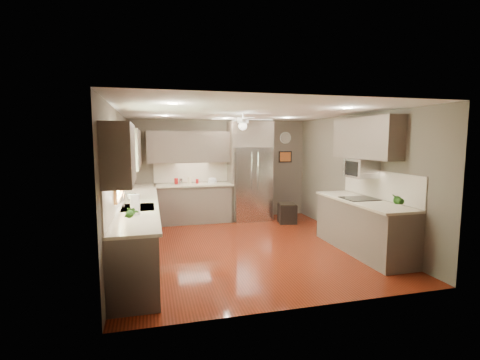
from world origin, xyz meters
name	(u,v)px	position (x,y,z in m)	size (l,w,h in m)	color
floor	(247,246)	(0.00, 0.00, 0.00)	(5.00, 5.00, 0.00)	#491709
ceiling	(247,112)	(0.00, 0.00, 2.50)	(5.00, 5.00, 0.00)	white
wall_back	(220,169)	(0.00, 2.50, 1.25)	(4.50, 4.50, 0.00)	brown
wall_front	(305,205)	(0.00, -2.50, 1.25)	(4.50, 4.50, 0.00)	brown
wall_left	(118,184)	(-2.25, 0.00, 1.25)	(5.00, 5.00, 0.00)	brown
wall_right	(355,177)	(2.25, 0.00, 1.25)	(5.00, 5.00, 0.00)	brown
canister_a	(176,181)	(-1.13, 2.19, 1.02)	(0.09, 0.09, 0.14)	maroon
canister_b	(181,181)	(-1.02, 2.24, 1.01)	(0.08, 0.08, 0.13)	silver
canister_c	(189,180)	(-0.82, 2.22, 1.03)	(0.10, 0.10, 0.16)	beige
canister_d	(197,181)	(-0.63, 2.21, 1.00)	(0.07, 0.07, 0.11)	maroon
soap_bottle	(130,196)	(-2.07, 0.09, 1.03)	(0.08, 0.09, 0.19)	white
potted_plant_left	(132,213)	(-1.96, -1.69, 1.10)	(0.16, 0.11, 0.31)	#295E1B
potted_plant_right	(398,200)	(1.92, -1.68, 1.09)	(0.16, 0.13, 0.30)	#295E1B
bowl	(213,182)	(-0.25, 2.24, 0.97)	(0.22, 0.22, 0.05)	beige
left_run	(139,226)	(-1.95, 0.15, 0.48)	(0.65, 4.70, 1.45)	brown
back_run	(194,202)	(-0.72, 2.20, 0.48)	(1.85, 0.65, 1.45)	brown
uppers	(201,146)	(-0.74, 0.71, 1.87)	(4.50, 4.70, 0.95)	brown
window	(117,169)	(-2.22, -0.50, 1.55)	(0.05, 1.12, 0.92)	#BFF2B2
sink	(138,209)	(-1.93, -0.50, 0.91)	(0.50, 0.70, 0.32)	silver
refrigerator	(251,172)	(0.70, 2.16, 1.19)	(1.06, 0.75, 2.45)	silver
right_run	(363,225)	(1.93, -0.80, 0.48)	(0.70, 2.20, 1.45)	brown
microwave	(361,168)	(2.03, -0.55, 1.48)	(0.43, 0.55, 0.34)	silver
ceiling_fan	(243,122)	(0.00, 0.30, 2.33)	(1.18, 1.18, 0.32)	white
recessed_lights	(239,114)	(-0.04, 0.40, 2.49)	(2.84, 3.14, 0.01)	white
wall_clock	(285,138)	(1.75, 2.48, 2.05)	(0.30, 0.03, 0.30)	white
framed_print	(285,157)	(1.75, 2.48, 1.55)	(0.36, 0.03, 0.30)	black
stool	(287,213)	(1.45, 1.54, 0.24)	(0.47, 0.47, 0.48)	black
paper_towel	(135,205)	(-1.94, -1.09, 1.08)	(0.13, 0.13, 0.33)	white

